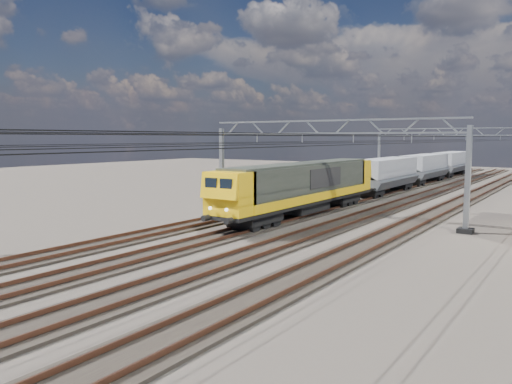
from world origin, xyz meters
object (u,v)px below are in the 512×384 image
Objects in this scene: catenary_gantry_far at (449,153)px; hopper_wagon_mid at (425,166)px; hopper_wagon_third at (451,162)px; locomotive at (304,185)px; hopper_wagon_lead at (386,173)px; catenary_gantry_mid at (327,165)px.

hopper_wagon_mid is (-2.00, -3.83, -1.67)m from catenary_gantry_far.
hopper_wagon_mid is at bearing -117.59° from catenary_gantry_far.
catenary_gantry_far is 10.69m from hopper_wagon_third.
hopper_wagon_third is (0.00, 14.20, 0.00)m from hopper_wagon_mid.
locomotive is 46.10m from hopper_wagon_third.
catenary_gantry_far reaches higher than hopper_wagon_lead.
hopper_wagon_lead and hopper_wagon_third have the same top height.
locomotive reaches higher than hopper_wagon_mid.
catenary_gantry_mid is at bearing -87.53° from hopper_wagon_third.
hopper_wagon_mid is 1.00× the size of hopper_wagon_third.
catenary_gantry_far is 0.94× the size of locomotive.
hopper_wagon_third is (-2.00, 10.37, -1.67)m from catenary_gantry_far.
locomotive reaches higher than hopper_wagon_lead.
hopper_wagon_third is (0.00, 28.40, 0.00)m from hopper_wagon_lead.
locomotive is 17.70m from hopper_wagon_lead.
catenary_gantry_far is 1.53× the size of hopper_wagon_mid.
catenary_gantry_mid is 1.53× the size of hopper_wagon_third.
locomotive is 1.62× the size of hopper_wagon_mid.
hopper_wagon_mid is at bearing -90.00° from hopper_wagon_third.
catenary_gantry_mid is at bearing -83.65° from hopper_wagon_lead.
catenary_gantry_mid is 32.28m from hopper_wagon_mid.
hopper_wagon_mid is (-2.00, 32.17, -1.67)m from catenary_gantry_mid.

